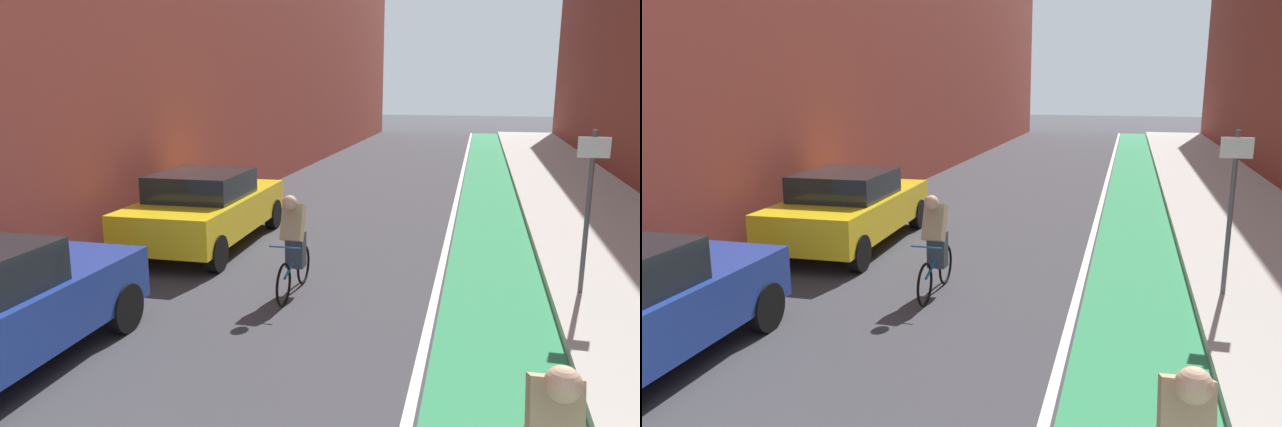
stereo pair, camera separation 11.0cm
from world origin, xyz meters
The scene contains 7 objects.
ground_plane centered at (0.00, 17.59, 0.00)m, with size 94.98×94.98×0.00m, color #38383D.
bike_lane_paint centered at (2.94, 19.59, 0.00)m, with size 1.60×43.17×0.00m, color #2D8451.
lane_divider_stripe centered at (2.04, 19.59, 0.00)m, with size 0.12×43.17×0.00m, color white.
sidewalk_right centered at (5.44, 19.59, 0.07)m, with size 3.41×43.17×0.14m, color #A8A59E.
parked_sedan_yellow_cab centered at (-2.69, 10.20, 0.79)m, with size 2.09×4.51×1.53m.
cyclist_mid centered at (-0.11, 7.89, 0.85)m, with size 0.48×1.70×1.61m.
street_sign_post centered at (4.17, 8.69, 1.60)m, with size 0.44×0.07×2.44m.
Camera 2 is at (2.67, -0.59, 3.21)m, focal length 33.54 mm.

